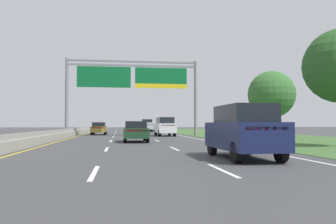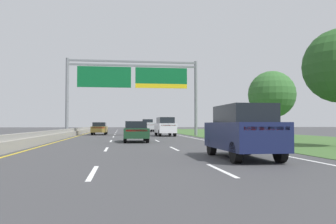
% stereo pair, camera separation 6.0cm
% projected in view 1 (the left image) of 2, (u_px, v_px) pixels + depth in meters
% --- Properties ---
extents(ground_plane, '(220.00, 220.00, 0.00)m').
position_uv_depth(ground_plane, '(131.00, 138.00, 34.12)').
color(ground_plane, '#3D3D3F').
extents(lane_striping, '(11.96, 106.00, 0.01)m').
position_uv_depth(lane_striping, '(132.00, 138.00, 33.66)').
color(lane_striping, white).
rests_on(lane_striping, ground).
extents(grass_verge_right, '(14.00, 110.00, 0.02)m').
position_uv_depth(grass_verge_right, '(265.00, 137.00, 36.05)').
color(grass_verge_right, '#3D602D').
rests_on(grass_verge_right, ground).
extents(median_barrier_concrete, '(0.60, 110.00, 0.85)m').
position_uv_depth(median_barrier_concrete, '(63.00, 134.00, 33.21)').
color(median_barrier_concrete, '#99968E').
rests_on(median_barrier_concrete, ground).
extents(overhead_sign_gantry, '(15.06, 0.42, 8.77)m').
position_uv_depth(overhead_sign_gantry, '(133.00, 81.00, 39.35)').
color(overhead_sign_gantry, gray).
rests_on(overhead_sign_gantry, ground).
extents(pickup_truck_silver, '(2.14, 5.45, 2.20)m').
position_uv_depth(pickup_truck_silver, '(147.00, 126.00, 60.46)').
color(pickup_truck_silver, '#B2B5BA').
rests_on(pickup_truck_silver, ground).
extents(car_navy_right_lane_suv, '(1.90, 4.70, 2.11)m').
position_uv_depth(car_navy_right_lane_suv, '(243.00, 131.00, 13.60)').
color(car_navy_right_lane_suv, '#161E47').
rests_on(car_navy_right_lane_suv, ground).
extents(car_darkgreen_centre_lane_sedan, '(1.84, 4.41, 1.57)m').
position_uv_depth(car_darkgreen_centre_lane_sedan, '(136.00, 131.00, 26.16)').
color(car_darkgreen_centre_lane_sedan, '#193D23').
rests_on(car_darkgreen_centre_lane_sedan, ground).
extents(car_white_right_lane_suv, '(2.03, 4.75, 2.11)m').
position_uv_depth(car_white_right_lane_suv, '(165.00, 126.00, 38.83)').
color(car_white_right_lane_suv, silver).
rests_on(car_white_right_lane_suv, ground).
extents(car_gold_left_lane_sedan, '(1.90, 4.43, 1.57)m').
position_uv_depth(car_gold_left_lane_sedan, '(99.00, 128.00, 43.67)').
color(car_gold_left_lane_sedan, '#A38438').
rests_on(car_gold_left_lane_sedan, ground).
extents(roadside_tree_mid, '(4.75, 4.75, 6.72)m').
position_uv_depth(roadside_tree_mid, '(271.00, 95.00, 34.77)').
color(roadside_tree_mid, '#4C3823').
rests_on(roadside_tree_mid, ground).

